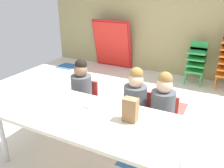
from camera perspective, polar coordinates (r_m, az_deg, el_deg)
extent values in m
cube|color=silver|center=(3.16, 2.24, -10.79)|extent=(5.75, 4.91, 0.02)
cube|color=orange|center=(3.34, -4.86, -8.67)|extent=(0.43, 0.43, 0.00)
cube|color=#336BB2|center=(2.68, 7.11, -17.62)|extent=(0.43, 0.43, 0.00)
cube|color=#336BB2|center=(5.64, -10.86, 4.26)|extent=(0.43, 0.43, 0.00)
cube|color=#B24C47|center=(3.78, 14.34, -5.38)|extent=(0.43, 0.43, 0.00)
cube|color=tan|center=(5.00, 15.15, 18.01)|extent=(5.75, 0.10, 2.80)
cube|color=beige|center=(2.25, -5.78, -7.94)|extent=(1.81, 0.81, 0.04)
cylinder|color=#B2B2B7|center=(2.71, -24.97, -12.00)|extent=(0.05, 0.05, 0.57)
cylinder|color=#B2B2B7|center=(3.09, -15.19, -6.13)|extent=(0.05, 0.05, 0.57)
cylinder|color=#B2B2B7|center=(2.44, 16.43, -14.65)|extent=(0.05, 0.05, 0.57)
cube|color=red|center=(3.09, -7.19, -5.15)|extent=(0.32, 0.30, 0.03)
cube|color=red|center=(3.13, -5.79, -1.60)|extent=(0.29, 0.02, 0.30)
cylinder|color=#4C5156|center=(2.99, -7.39, -1.41)|extent=(0.30, 0.30, 0.38)
sphere|color=#8C664C|center=(2.90, -7.64, 3.30)|extent=(0.17, 0.17, 0.17)
sphere|color=black|center=(2.89, -7.58, 4.68)|extent=(0.15, 0.15, 0.15)
cylinder|color=red|center=(3.14, -10.53, -7.97)|extent=(0.02, 0.02, 0.28)
cylinder|color=red|center=(3.00, -6.20, -9.30)|extent=(0.02, 0.02, 0.28)
cylinder|color=red|center=(3.32, -7.83, -6.01)|extent=(0.02, 0.02, 0.28)
cylinder|color=red|center=(3.19, -3.64, -7.14)|extent=(0.02, 0.02, 0.28)
cube|color=red|center=(2.79, 5.44, -8.32)|extent=(0.32, 0.30, 0.03)
cube|color=red|center=(2.84, 6.69, -4.32)|extent=(0.29, 0.02, 0.30)
cylinder|color=#4C5156|center=(2.68, 5.61, -4.27)|extent=(0.29, 0.29, 0.38)
sphere|color=beige|center=(2.57, 5.83, 0.90)|extent=(0.17, 0.17, 0.17)
sphere|color=olive|center=(2.56, 5.99, 2.45)|extent=(0.15, 0.15, 0.15)
cylinder|color=red|center=(2.81, 1.61, -11.53)|extent=(0.02, 0.02, 0.28)
cylinder|color=red|center=(2.72, 7.07, -12.95)|extent=(0.02, 0.02, 0.28)
cylinder|color=red|center=(3.01, 3.78, -9.05)|extent=(0.02, 0.02, 0.28)
cylinder|color=red|center=(2.93, 8.88, -10.27)|extent=(0.02, 0.02, 0.28)
cube|color=red|center=(2.70, 11.78, -9.76)|extent=(0.32, 0.30, 0.03)
cube|color=red|center=(2.76, 12.89, -5.59)|extent=(0.29, 0.02, 0.30)
cylinder|color=#4C5156|center=(2.60, 12.16, -5.63)|extent=(0.26, 0.26, 0.38)
sphere|color=beige|center=(2.49, 12.64, -0.33)|extent=(0.17, 0.17, 0.17)
sphere|color=olive|center=(2.47, 12.84, 1.26)|extent=(0.15, 0.15, 0.15)
cylinder|color=red|center=(2.71, 7.83, -13.13)|extent=(0.02, 0.02, 0.28)
cylinder|color=red|center=(2.66, 13.69, -14.49)|extent=(0.02, 0.02, 0.28)
cylinder|color=red|center=(2.92, 9.59, -10.43)|extent=(0.02, 0.02, 0.28)
cylinder|color=red|center=(2.87, 15.01, -11.61)|extent=(0.02, 0.02, 0.28)
cube|color=green|center=(4.72, 19.46, 3.08)|extent=(0.32, 0.30, 0.03)
cube|color=green|center=(4.83, 19.86, 4.57)|extent=(0.30, 0.02, 0.18)
cube|color=green|center=(4.68, 19.65, 4.46)|extent=(0.32, 0.30, 0.03)
cube|color=green|center=(4.79, 20.04, 5.93)|extent=(0.30, 0.02, 0.18)
cube|color=green|center=(4.65, 19.84, 5.87)|extent=(0.32, 0.30, 0.03)
cube|color=green|center=(4.76, 20.23, 7.31)|extent=(0.30, 0.02, 0.18)
cube|color=green|center=(4.62, 20.03, 7.29)|extent=(0.32, 0.30, 0.03)
cube|color=green|center=(4.74, 20.43, 8.71)|extent=(0.30, 0.02, 0.18)
cylinder|color=green|center=(4.66, 17.32, 1.40)|extent=(0.02, 0.02, 0.26)
cylinder|color=green|center=(4.63, 20.70, 0.80)|extent=(0.02, 0.02, 0.26)
cylinder|color=green|center=(4.90, 17.90, 2.36)|extent=(0.02, 0.02, 0.26)
cylinder|color=green|center=(4.87, 21.12, 1.80)|extent=(0.02, 0.02, 0.26)
cylinder|color=orange|center=(4.61, 23.85, 0.25)|extent=(0.02, 0.02, 0.26)
cylinder|color=orange|center=(4.86, 24.11, 1.28)|extent=(0.02, 0.02, 0.26)
cube|color=red|center=(5.38, 0.08, 9.71)|extent=(0.90, 0.28, 1.09)
cube|color=red|center=(5.35, -0.09, 9.64)|extent=(0.83, 0.23, 0.99)
cube|color=#9E754C|center=(2.10, 4.49, -6.27)|extent=(0.13, 0.09, 0.22)
cylinder|color=white|center=(2.38, -5.53, -5.57)|extent=(0.18, 0.18, 0.01)
torus|color=white|center=(2.37, -5.55, -5.14)|extent=(0.10, 0.10, 0.03)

